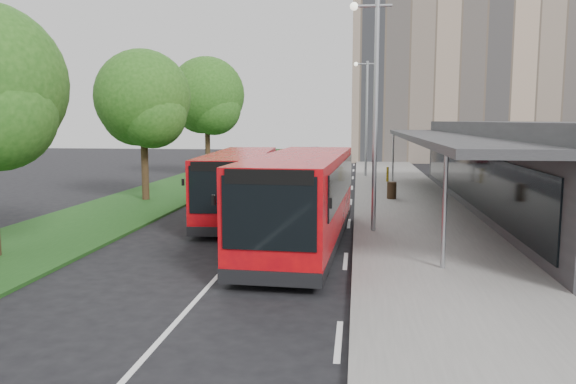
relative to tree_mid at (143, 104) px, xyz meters
name	(u,v)px	position (x,y,z in m)	size (l,w,h in m)	color
ground	(247,243)	(7.01, -9.05, -4.88)	(120.00, 120.00, 0.00)	black
pavement	(393,180)	(13.01, 10.95, -4.81)	(5.00, 80.00, 0.15)	slate
grass_verge	(205,178)	(0.01, 10.95, -4.83)	(5.00, 80.00, 0.10)	#184014
lane_centre_line	(296,189)	(7.01, 5.95, -4.88)	(0.12, 70.00, 0.01)	silver
kerb_dashes	(352,182)	(10.31, 9.95, -4.88)	(0.12, 56.00, 0.01)	silver
office_block	(461,72)	(21.01, 32.95, 4.12)	(22.00, 12.00, 18.00)	tan
station_building	(521,166)	(17.87, -1.05, -2.84)	(7.70, 26.00, 4.00)	#2A2A2C
tree_mid	(143,104)	(0.00, 0.00, 0.00)	(4.70, 4.70, 7.56)	#302213
tree_far	(207,100)	(0.00, 12.00, 0.62)	(5.30, 5.30, 8.52)	#302213
lamp_post_near	(373,102)	(11.13, -7.05, -0.16)	(1.44, 0.28, 8.00)	#9CA0A4
lamp_post_far	(365,111)	(11.13, 12.95, -0.16)	(1.44, 0.28, 8.00)	#9CA0A4
bus_main	(302,200)	(8.86, -9.26, -3.35)	(3.19, 10.64, 2.98)	red
bus_second	(240,185)	(5.76, -4.26, -3.48)	(3.13, 9.83, 2.74)	red
litter_bin	(392,190)	(12.35, 1.34, -4.31)	(0.47, 0.47, 0.85)	#332415
bollard	(387,174)	(12.55, 9.26, -4.26)	(0.15, 0.15, 0.95)	yellow
car_near	(335,155)	(8.36, 28.67, -4.23)	(1.54, 3.83, 1.30)	#540C17
car_far	(313,153)	(5.87, 33.60, -4.28)	(1.28, 3.66, 1.21)	navy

